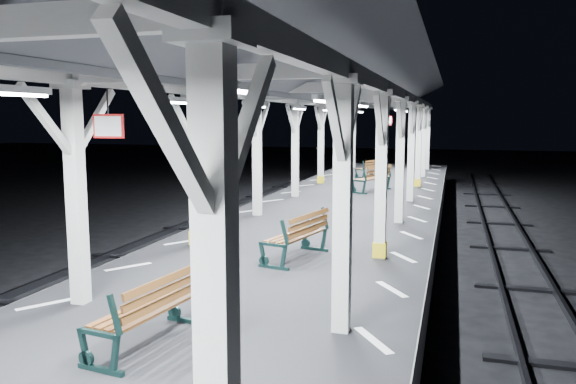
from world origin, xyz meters
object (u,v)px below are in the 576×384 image
at_px(bench_far, 374,178).
at_px(bench_near, 154,307).
at_px(bench_extra, 369,168).
at_px(bench_mid, 300,234).

bearing_deg(bench_far, bench_near, -68.79).
relative_size(bench_near, bench_far, 0.92).
relative_size(bench_far, bench_extra, 1.22).
bearing_deg(bench_mid, bench_extra, 106.16).
bearing_deg(bench_far, bench_mid, -66.55).
xyz_separation_m(bench_far, bench_extra, (-0.93, 5.19, -0.09)).
distance_m(bench_mid, bench_extra, 15.86).
height_order(bench_far, bench_extra, bench_far).
height_order(bench_near, bench_far, bench_far).
distance_m(bench_near, bench_mid, 4.63).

